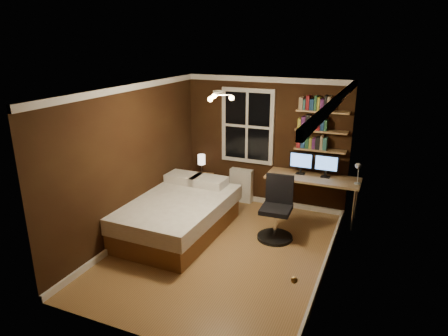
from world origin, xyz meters
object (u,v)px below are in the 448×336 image
at_px(bedside_lamp, 202,165).
at_px(bed, 174,214).
at_px(monitor_left, 301,163).
at_px(office_chair, 276,215).
at_px(monitor_right, 326,166).
at_px(nightstand, 202,187).
at_px(radiator, 241,185).
at_px(desk_lamp, 358,173).
at_px(desk, 313,180).

bearing_deg(bedside_lamp, bed, -81.22).
relative_size(bedside_lamp, monitor_left, 1.02).
bearing_deg(office_chair, monitor_right, 59.22).
distance_m(nightstand, radiator, 0.83).
bearing_deg(monitor_left, desk_lamp, -12.62).
xyz_separation_m(bed, office_chair, (1.65, 0.48, 0.09)).
distance_m(bed, office_chair, 1.72).
relative_size(radiator, monitor_right, 1.60).
relative_size(bed, office_chair, 2.12).
bearing_deg(nightstand, office_chair, -38.34).
bearing_deg(monitor_left, desk, -18.62).
bearing_deg(desk_lamp, nightstand, 176.22).
bearing_deg(bed, bedside_lamp, 99.61).
bearing_deg(nightstand, radiator, 2.17).
xyz_separation_m(nightstand, monitor_right, (2.47, 0.03, 0.75)).
height_order(desk, monitor_right, monitor_right).
distance_m(desk, monitor_left, 0.37).
height_order(nightstand, monitor_left, monitor_left).
xyz_separation_m(bed, radiator, (0.57, 1.71, 0.02)).
bearing_deg(radiator, bedside_lamp, -169.07).
height_order(bed, bedside_lamp, bedside_lamp).
distance_m(monitor_left, office_chair, 1.25).
height_order(monitor_left, monitor_right, same).
bearing_deg(nightstand, bedside_lamp, 81.24).
bearing_deg(desk_lamp, radiator, 170.89).
xyz_separation_m(nightstand, bedside_lamp, (0.00, 0.00, 0.47)).
bearing_deg(monitor_left, monitor_right, 0.00).
distance_m(monitor_left, desk_lamp, 1.04).
bearing_deg(bedside_lamp, desk_lamp, -3.78).
height_order(bed, monitor_left, monitor_left).
relative_size(monitor_left, desk_lamp, 0.97).
distance_m(bed, monitor_right, 2.81).
bearing_deg(desk_lamp, office_chair, -142.50).
bearing_deg(radiator, nightstand, -169.07).
bearing_deg(bed, office_chair, 16.89).
bearing_deg(radiator, office_chair, -48.63).
bearing_deg(desk, bedside_lamp, 178.59).
bearing_deg(office_chair, nightstand, 147.27).
xyz_separation_m(bed, monitor_left, (1.78, 1.58, 0.67)).
distance_m(radiator, office_chair, 1.64).
xyz_separation_m(nightstand, office_chair, (1.89, -1.08, 0.16)).
relative_size(bed, monitor_left, 5.26).
distance_m(bed, nightstand, 1.57).
bearing_deg(bedside_lamp, monitor_right, 0.63).
height_order(bed, office_chair, office_chair).
xyz_separation_m(desk_lamp, office_chair, (-1.14, -0.87, -0.60)).
relative_size(bed, nightstand, 4.51).
bearing_deg(monitor_right, bedside_lamp, -179.37).
bearing_deg(monitor_left, radiator, 173.90).
bearing_deg(desk_lamp, desk, 169.37).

